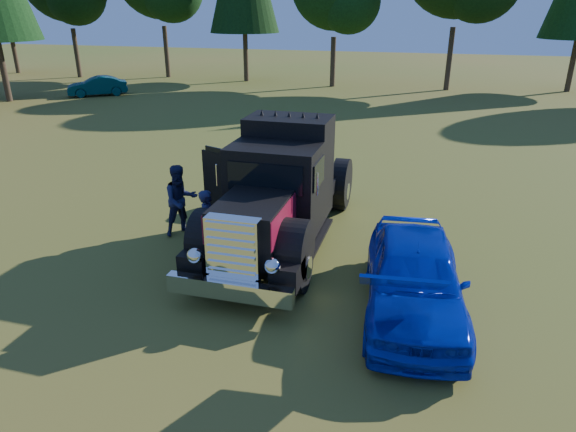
# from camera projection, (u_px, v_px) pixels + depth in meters

# --- Properties ---
(ground) EXTENTS (120.00, 120.00, 0.00)m
(ground) POSITION_uv_depth(u_px,v_px,m) (244.00, 305.00, 10.18)
(ground) COLOR #43601C
(ground) RESTS_ON ground
(diamond_t_truck) EXTENTS (3.31, 7.16, 3.00)m
(diamond_t_truck) POSITION_uv_depth(u_px,v_px,m) (279.00, 195.00, 12.34)
(diamond_t_truck) COLOR black
(diamond_t_truck) RESTS_ON ground
(hotrod_coupe) EXTENTS (2.28, 4.68, 1.89)m
(hotrod_coupe) POSITION_uv_depth(u_px,v_px,m) (414.00, 277.00, 9.67)
(hotrod_coupe) COLOR #07209E
(hotrod_coupe) RESTS_ON ground
(spectator_near) EXTENTS (0.53, 0.68, 1.64)m
(spectator_near) POSITION_uv_depth(u_px,v_px,m) (209.00, 223.00, 11.91)
(spectator_near) COLOR #1B223F
(spectator_near) RESTS_ON ground
(spectator_far) EXTENTS (1.12, 1.13, 1.84)m
(spectator_far) POSITION_uv_depth(u_px,v_px,m) (181.00, 200.00, 13.02)
(spectator_far) COLOR #20284C
(spectator_far) RESTS_ON ground
(distant_teal_car) EXTENTS (3.75, 3.26, 1.22)m
(distant_teal_car) POSITION_uv_depth(u_px,v_px,m) (97.00, 86.00, 33.37)
(distant_teal_car) COLOR #08342F
(distant_teal_car) RESTS_ON ground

